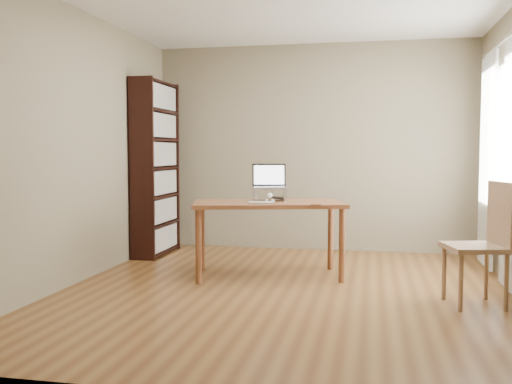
# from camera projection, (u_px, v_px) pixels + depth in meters

# --- Properties ---
(room) EXTENTS (4.04, 4.54, 2.64)m
(room) POSITION_uv_depth(u_px,v_px,m) (290.00, 145.00, 5.01)
(room) COLOR #583417
(room) RESTS_ON ground
(bookshelf) EXTENTS (0.30, 0.90, 2.10)m
(bookshelf) POSITION_uv_depth(u_px,v_px,m) (156.00, 168.00, 6.91)
(bookshelf) COLOR black
(bookshelf) RESTS_ON ground
(curtains) EXTENTS (0.03, 1.90, 2.25)m
(curtains) POSITION_uv_depth(u_px,v_px,m) (499.00, 160.00, 5.42)
(curtains) COLOR silver
(curtains) RESTS_ON ground
(desk) EXTENTS (1.61, 1.07, 0.75)m
(desk) POSITION_uv_depth(u_px,v_px,m) (268.00, 211.00, 5.67)
(desk) COLOR brown
(desk) RESTS_ON ground
(laptop_stand) EXTENTS (0.32, 0.25, 0.13)m
(laptop_stand) POSITION_uv_depth(u_px,v_px,m) (270.00, 193.00, 5.74)
(laptop_stand) COLOR silver
(laptop_stand) RESTS_ON desk
(laptop) EXTENTS (0.39, 0.36, 0.24)m
(laptop) POSITION_uv_depth(u_px,v_px,m) (271.00, 182.00, 5.79)
(laptop) COLOR silver
(laptop) RESTS_ON laptop_stand
(keyboard) EXTENTS (0.27, 0.16, 0.02)m
(keyboard) POSITION_uv_depth(u_px,v_px,m) (261.00, 203.00, 5.45)
(keyboard) COLOR silver
(keyboard) RESTS_ON desk
(coaster) EXTENTS (0.11, 0.11, 0.01)m
(coaster) POSITION_uv_depth(u_px,v_px,m) (316.00, 205.00, 5.31)
(coaster) COLOR #57341E
(coaster) RESTS_ON desk
(cat) EXTENTS (0.25, 0.49, 0.16)m
(cat) POSITION_uv_depth(u_px,v_px,m) (271.00, 194.00, 5.77)
(cat) COLOR #3F3732
(cat) RESTS_ON desk
(chair) EXTENTS (0.53, 0.53, 1.00)m
(chair) POSITION_uv_depth(u_px,v_px,m) (486.00, 239.00, 4.57)
(chair) COLOR #9E7A55
(chair) RESTS_ON ground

